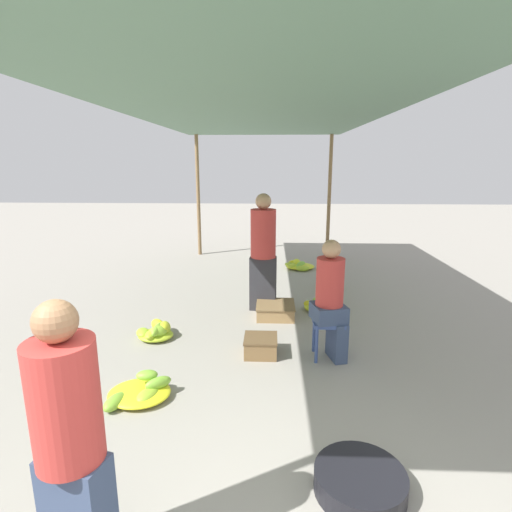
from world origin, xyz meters
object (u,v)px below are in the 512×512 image
at_px(vendor_foreground, 70,443).
at_px(shopper_walking_mid, 263,251).
at_px(stool, 328,328).
at_px(banana_pile_left_1, 139,392).
at_px(banana_pile_left_0, 157,331).
at_px(banana_pile_right_0, 323,305).
at_px(banana_pile_right_1, 299,266).
at_px(banana_pile_right_2, 330,283).
at_px(basin_black, 360,482).
at_px(crate_near, 261,346).
at_px(vendor_seated, 331,298).
at_px(crate_mid, 275,310).

relative_size(vendor_foreground, shopper_walking_mid, 0.90).
bearing_deg(stool, banana_pile_left_1, -154.22).
distance_m(banana_pile_left_0, banana_pile_right_0, 2.41).
bearing_deg(banana_pile_right_0, banana_pile_left_0, -154.49).
bearing_deg(banana_pile_right_1, shopper_walking_mid, -106.23).
distance_m(banana_pile_right_1, banana_pile_right_2, 1.38).
relative_size(banana_pile_left_1, banana_pile_right_1, 0.92).
height_order(basin_black, crate_near, crate_near).
distance_m(banana_pile_left_1, banana_pile_right_1, 5.02).
xyz_separation_m(basin_black, banana_pile_right_0, (0.17, 3.33, 0.01)).
bearing_deg(banana_pile_right_2, banana_pile_left_0, -139.06).
bearing_deg(shopper_walking_mid, crate_near, -89.71).
height_order(basin_black, banana_pile_right_1, banana_pile_right_1).
relative_size(basin_black, crate_near, 1.62).
height_order(stool, banana_pile_right_1, stool).
bearing_deg(banana_pile_left_1, banana_pile_left_0, 98.91).
bearing_deg(crate_near, banana_pile_right_2, 65.55).
xyz_separation_m(banana_pile_left_1, banana_pile_right_0, (1.97, 2.34, 0.02)).
bearing_deg(banana_pile_right_0, shopper_walking_mid, 177.82).
height_order(vendor_foreground, banana_pile_right_1, vendor_foreground).
relative_size(banana_pile_left_0, crate_near, 1.37).
bearing_deg(banana_pile_left_0, banana_pile_right_1, 59.96).
distance_m(vendor_seated, crate_near, 0.97).
height_order(banana_pile_right_0, banana_pile_right_2, banana_pile_right_0).
bearing_deg(banana_pile_left_1, banana_pile_right_2, 56.87).
height_order(stool, vendor_seated, vendor_seated).
relative_size(basin_black, banana_pile_left_0, 1.18).
bearing_deg(vendor_seated, shopper_walking_mid, 117.38).
height_order(stool, basin_black, stool).
relative_size(stool, shopper_walking_mid, 0.26).
height_order(banana_pile_right_0, shopper_walking_mid, shopper_walking_mid).
xyz_separation_m(banana_pile_left_0, banana_pile_left_1, (0.20, -1.30, -0.03)).
xyz_separation_m(banana_pile_left_0, shopper_walking_mid, (1.29, 1.07, 0.80)).
bearing_deg(stool, crate_near, 177.18).
bearing_deg(stool, basin_black, -90.99).
height_order(banana_pile_right_1, crate_mid, banana_pile_right_1).
height_order(banana_pile_right_0, crate_mid, banana_pile_right_0).
relative_size(vendor_foreground, basin_black, 2.53).
relative_size(banana_pile_right_0, crate_near, 1.63).
bearing_deg(basin_black, stool, 89.01).
relative_size(stool, basin_black, 0.73).
distance_m(vendor_foreground, crate_mid, 3.88).
xyz_separation_m(vendor_seated, basin_black, (-0.05, -1.88, -0.63)).
relative_size(vendor_foreground, banana_pile_right_1, 2.41).
distance_m(banana_pile_left_0, banana_pile_right_1, 3.93).
height_order(banana_pile_left_1, banana_pile_right_1, banana_pile_left_1).
distance_m(vendor_seated, banana_pile_right_1, 3.87).
relative_size(stool, banana_pile_left_1, 0.75).
xyz_separation_m(basin_black, banana_pile_right_1, (-0.04, 5.69, -0.01)).
relative_size(vendor_seated, crate_near, 3.58).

